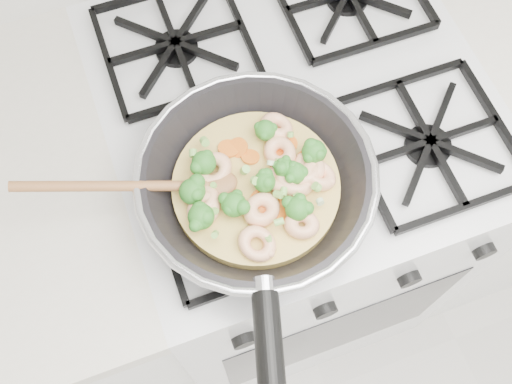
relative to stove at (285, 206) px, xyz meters
name	(u,v)px	position (x,y,z in m)	size (l,w,h in m)	color
stove	(285,206)	(0.00, 0.00, 0.00)	(0.60, 0.60, 0.92)	silver
skillet	(256,187)	(-0.12, -0.15, 0.50)	(0.47, 0.49, 0.10)	black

